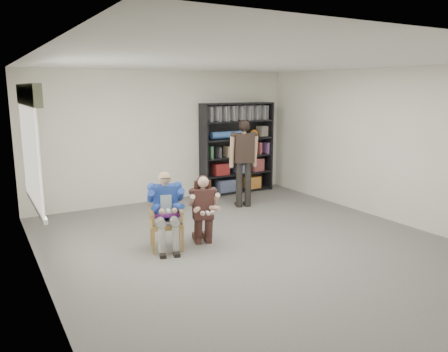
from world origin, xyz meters
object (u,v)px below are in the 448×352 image
bookshelf (237,148)px  standing_man (244,164)px  armchair (166,219)px  kneeling_woman (203,210)px  seated_man (166,210)px

bookshelf → standing_man: bearing=-115.6°
armchair → kneeling_woman: bearing=4.3°
seated_man → bookshelf: bearing=58.2°
kneeling_woman → standing_man: standing_man is taller
standing_man → armchair: bearing=-131.9°
armchair → standing_man: standing_man is taller
seated_man → bookshelf: size_ratio=0.58×
armchair → bookshelf: 3.94m
seated_man → kneeling_woman: seated_man is taller
kneeling_woman → standing_man: bearing=58.0°
armchair → bookshelf: size_ratio=0.44×
seated_man → armchair: bearing=0.0°
armchair → standing_man: 2.77m
kneeling_woman → seated_man: bearing=-175.7°
kneeling_woman → standing_man: 2.37m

